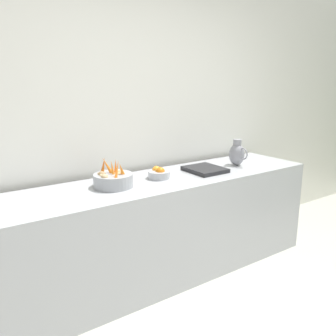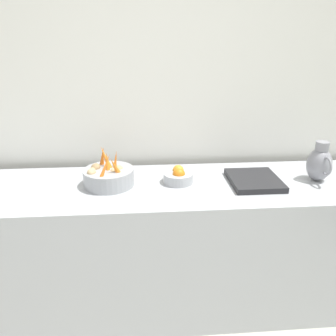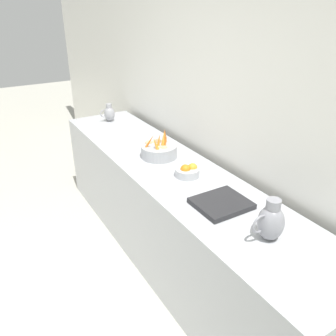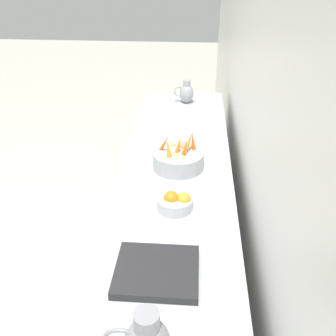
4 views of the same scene
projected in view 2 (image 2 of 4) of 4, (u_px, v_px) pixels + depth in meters
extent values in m
cube|color=white|center=(219.00, 72.00, 2.27)|extent=(0.10, 9.20, 3.00)
cube|color=#ADAFB5|center=(151.00, 246.00, 2.19)|extent=(0.69, 3.28, 0.88)
cylinder|color=#9EA0A5|center=(109.00, 177.00, 2.02)|extent=(0.31, 0.31, 0.10)
torus|color=#9EA0A5|center=(109.00, 184.00, 2.04)|extent=(0.18, 0.18, 0.01)
cone|color=orange|center=(107.00, 163.00, 1.99)|extent=(0.06, 0.04, 0.13)
cone|color=orange|center=(102.00, 158.00, 2.06)|extent=(0.06, 0.07, 0.15)
cone|color=orange|center=(115.00, 161.00, 2.03)|extent=(0.06, 0.05, 0.13)
cone|color=orange|center=(105.00, 167.00, 1.90)|extent=(0.09, 0.09, 0.15)
cone|color=orange|center=(106.00, 159.00, 2.03)|extent=(0.10, 0.11, 0.16)
cone|color=orange|center=(115.00, 167.00, 1.94)|extent=(0.07, 0.09, 0.12)
ellipsoid|color=tan|center=(93.00, 171.00, 2.00)|extent=(0.05, 0.04, 0.04)
ellipsoid|color=tan|center=(92.00, 173.00, 1.95)|extent=(0.06, 0.05, 0.05)
ellipsoid|color=tan|center=(114.00, 171.00, 1.99)|extent=(0.05, 0.05, 0.04)
ellipsoid|color=tan|center=(119.00, 169.00, 2.02)|extent=(0.06, 0.05, 0.04)
ellipsoid|color=tan|center=(96.00, 167.00, 2.06)|extent=(0.05, 0.04, 0.03)
ellipsoid|color=#9E7F56|center=(96.00, 168.00, 2.03)|extent=(0.07, 0.06, 0.05)
cylinder|color=#ADAFB5|center=(178.00, 178.00, 2.06)|extent=(0.18, 0.18, 0.06)
sphere|color=orange|center=(179.00, 174.00, 2.04)|extent=(0.08, 0.08, 0.08)
sphere|color=orange|center=(178.00, 171.00, 2.10)|extent=(0.07, 0.07, 0.07)
ellipsoid|color=gray|center=(319.00, 165.00, 2.07)|extent=(0.15, 0.15, 0.21)
cylinder|color=gray|center=(322.00, 146.00, 2.03)|extent=(0.08, 0.08, 0.06)
torus|color=gray|center=(326.00, 166.00, 1.99)|extent=(0.11, 0.01, 0.11)
cube|color=#232326|center=(254.00, 180.00, 2.06)|extent=(0.34, 0.30, 0.04)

